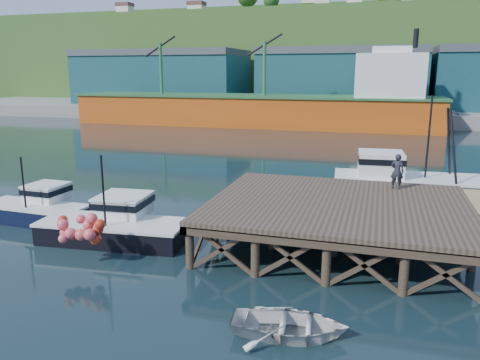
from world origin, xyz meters
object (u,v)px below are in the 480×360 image
at_px(boat_navy, 38,207).
at_px(dockworker, 397,171).
at_px(boat_black, 116,224).
at_px(trawler, 413,182).
at_px(dinghy, 290,325).

xyz_separation_m(boat_navy, dockworker, (19.02, 4.55, 2.30)).
xyz_separation_m(boat_navy, boat_black, (5.82, -1.47, 0.06)).
bearing_deg(trawler, boat_black, -146.86).
relative_size(boat_navy, boat_black, 0.82).
xyz_separation_m(boat_navy, dinghy, (15.68, -7.55, -0.37)).
relative_size(dinghy, dockworker, 1.98).
relative_size(trawler, dinghy, 2.81).
relative_size(boat_black, trawler, 0.71).
bearing_deg(boat_navy, boat_black, -12.06).
height_order(dinghy, dockworker, dockworker).
bearing_deg(trawler, dinghy, -109.36).
distance_m(boat_navy, boat_black, 6.00).
bearing_deg(dockworker, boat_black, 34.98).
relative_size(boat_navy, dinghy, 1.66).
xyz_separation_m(dinghy, dockworker, (3.34, 12.10, 2.67)).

